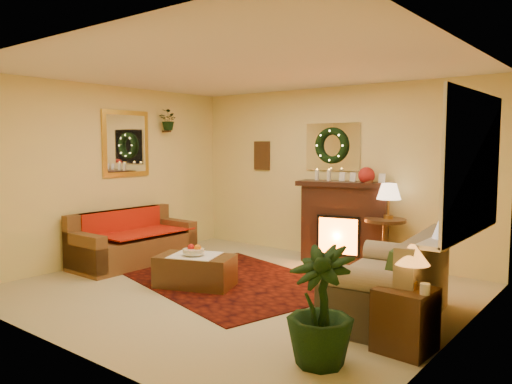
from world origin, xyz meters
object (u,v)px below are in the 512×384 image
Objects in this scene: sofa at (134,235)px; end_table_square at (405,319)px; coffee_table at (195,270)px; side_table_round at (385,248)px; fireplace at (345,226)px; loveseat at (387,277)px.

end_table_square is at bearing -7.15° from sofa.
coffee_table is (1.56, -0.31, -0.22)m from sofa.
coffee_table is at bearing -124.74° from side_table_round.
fireplace is at bearing 40.02° from sofa.
loveseat is 2.83× the size of end_table_square.
end_table_square is at bearing -62.12° from loveseat.
end_table_square is (0.45, -0.66, -0.15)m from loveseat.
loveseat reaches higher than end_table_square.
fireplace is 1.33× the size of coffee_table.
end_table_square is (4.30, -0.57, -0.16)m from sofa.
end_table_square is at bearing -26.70° from coffee_table.
loveseat is 0.81m from end_table_square.
loveseat is at bearing 124.30° from end_table_square.
loveseat is 2.09× the size of side_table_round.
end_table_square is (1.92, -2.54, -0.28)m from fireplace.
sofa is 3.57m from side_table_round.
side_table_round is at bearing 31.50° from sofa.
side_table_round is at bearing 108.05° from loveseat.
loveseat is (3.85, 0.09, -0.01)m from sofa.
end_table_square is (1.25, -2.41, -0.05)m from side_table_round.
sofa is at bearing 147.56° from coffee_table.
sofa reaches higher than side_table_round.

